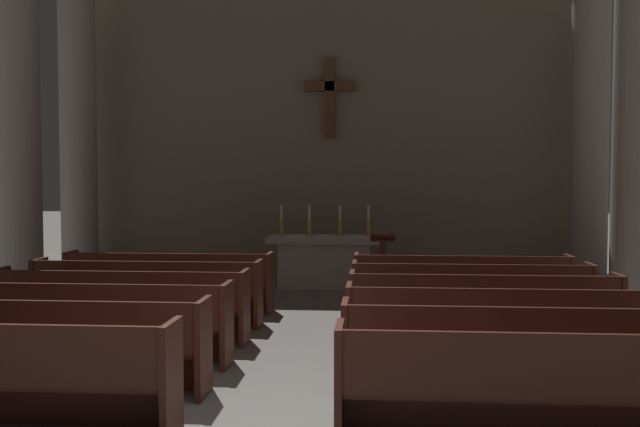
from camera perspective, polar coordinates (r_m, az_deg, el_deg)
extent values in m
cube|color=#4C2319|center=(5.96, -12.03, -13.10)|extent=(0.06, 0.50, 0.95)
cube|color=#4C2319|center=(7.54, -21.72, -10.26)|extent=(3.19, 0.40, 0.05)
cube|color=#4C2319|center=(7.29, -22.54, -8.51)|extent=(3.19, 0.05, 0.50)
cube|color=#4C2319|center=(7.75, -21.09, -11.60)|extent=(3.19, 0.04, 0.40)
cube|color=#4C2319|center=(6.96, -9.49, -10.76)|extent=(0.06, 0.50, 0.95)
cube|color=#4C2319|center=(8.49, -18.49, -8.74)|extent=(3.19, 0.40, 0.05)
cube|color=#4C2319|center=(8.24, -19.13, -7.16)|extent=(3.19, 0.05, 0.50)
cube|color=#4C2319|center=(8.70, -18.00, -9.97)|extent=(3.19, 0.04, 0.40)
cube|color=#4C2319|center=(7.98, -7.61, -9.00)|extent=(0.06, 0.50, 0.95)
cube|color=#4C2319|center=(9.48, -15.94, -7.52)|extent=(3.19, 0.40, 0.05)
cube|color=#4C2319|center=(9.22, -16.45, -6.08)|extent=(3.19, 0.05, 0.50)
cube|color=#4C2319|center=(9.68, -15.55, -8.65)|extent=(3.19, 0.04, 0.40)
cube|color=#4C2319|center=(9.02, -6.18, -7.63)|extent=(0.06, 0.50, 0.95)
cube|color=#4C2319|center=(10.12, -24.69, -6.72)|extent=(0.06, 0.50, 0.95)
cube|color=#4C2319|center=(10.47, -13.88, -6.52)|extent=(3.19, 0.40, 0.05)
cube|color=#4C2319|center=(10.22, -14.30, -5.19)|extent=(3.19, 0.05, 0.50)
cube|color=#4C2319|center=(10.68, -13.56, -7.56)|extent=(3.19, 0.04, 0.40)
cube|color=#4C2319|center=(10.06, -5.04, -6.54)|extent=(0.06, 0.50, 0.95)
cube|color=#4C2319|center=(11.06, -21.97, -5.89)|extent=(0.06, 0.50, 0.95)
cube|color=#4C2319|center=(11.49, -12.19, -5.69)|extent=(3.19, 0.40, 0.05)
cube|color=#4C2319|center=(11.24, -12.53, -4.46)|extent=(3.19, 0.05, 0.50)
cube|color=#4C2319|center=(11.69, -11.93, -6.65)|extent=(3.19, 0.04, 0.40)
cube|color=#4C2319|center=(11.11, -4.13, -5.66)|extent=(0.06, 0.50, 0.95)
cube|color=#4C2319|center=(12.02, -19.69, -5.17)|extent=(0.06, 0.50, 0.95)
cube|color=#4C2319|center=(5.92, 18.00, -13.78)|extent=(3.19, 0.40, 0.05)
cube|color=#4C2319|center=(5.64, 18.59, -11.74)|extent=(3.19, 0.05, 0.50)
cube|color=#4C2319|center=(6.15, 17.56, -15.33)|extent=(3.19, 0.04, 0.40)
cube|color=#4C2319|center=(5.73, 1.59, -13.67)|extent=(0.06, 0.50, 0.95)
cube|color=#4C2319|center=(6.93, 15.88, -11.31)|extent=(3.19, 0.40, 0.05)
cube|color=#4C2319|center=(6.65, 16.30, -9.47)|extent=(3.19, 0.05, 0.50)
cube|color=#4C2319|center=(7.16, 15.56, -12.71)|extent=(3.19, 0.04, 0.40)
cube|color=#4C2319|center=(6.77, 2.05, -11.11)|extent=(0.06, 0.50, 0.95)
cube|color=#4C2319|center=(7.96, 14.32, -9.46)|extent=(3.19, 0.40, 0.05)
cube|color=#4C2319|center=(7.69, 14.64, -7.81)|extent=(3.19, 0.05, 0.50)
cube|color=#4C2319|center=(8.18, 14.08, -10.74)|extent=(3.19, 0.04, 0.40)
cube|color=#4C2319|center=(7.82, 2.38, -9.23)|extent=(0.06, 0.50, 0.95)
cube|color=#4C2319|center=(9.00, 13.13, -8.03)|extent=(3.19, 0.40, 0.05)
cube|color=#4C2319|center=(8.73, 13.38, -6.53)|extent=(3.19, 0.05, 0.50)
cube|color=#4C2319|center=(9.22, 12.95, -9.20)|extent=(3.19, 0.04, 0.40)
cube|color=#4C2319|center=(8.87, 2.63, -7.79)|extent=(0.06, 0.50, 0.95)
cube|color=#4C2319|center=(9.35, 23.13, -7.46)|extent=(0.06, 0.50, 0.95)
cube|color=#4C2319|center=(10.05, 12.20, -6.90)|extent=(3.19, 0.40, 0.05)
cube|color=#4C2319|center=(9.78, 12.40, -5.53)|extent=(3.19, 0.05, 0.50)
cube|color=#4C2319|center=(10.26, 12.05, -7.97)|extent=(3.19, 0.04, 0.40)
cube|color=#4C2319|center=(9.93, 2.83, -6.66)|extent=(0.06, 0.50, 0.95)
cube|color=#4C2319|center=(10.36, 21.21, -6.44)|extent=(0.06, 0.50, 0.95)
cube|color=#4C2319|center=(11.10, 11.45, -5.98)|extent=(3.19, 0.40, 0.05)
cube|color=#4C2319|center=(10.84, 11.61, -4.72)|extent=(3.19, 0.05, 0.50)
cube|color=#4C2319|center=(11.31, 11.32, -6.97)|extent=(3.19, 0.04, 0.40)
cube|color=#4C2319|center=(10.99, 2.98, -5.75)|extent=(0.06, 0.50, 0.95)
cube|color=#4C2319|center=(11.38, 19.64, -5.61)|extent=(0.06, 0.50, 0.95)
cube|color=#9E998E|center=(13.29, -23.18, -6.12)|extent=(1.03, 1.03, 0.20)
cylinder|color=#9E998E|center=(13.19, -23.43, 7.13)|extent=(0.74, 0.74, 6.31)
cube|color=#9E998E|center=(12.53, 24.16, -6.67)|extent=(1.03, 1.03, 0.20)
cylinder|color=#9E998E|center=(12.42, 24.44, 7.40)|extent=(0.74, 0.74, 6.31)
cube|color=#9E998E|center=(15.48, -18.97, -4.82)|extent=(1.03, 1.03, 0.20)
cylinder|color=#9E998E|center=(15.39, -19.15, 6.54)|extent=(0.74, 0.74, 6.31)
cube|color=#9E998E|center=(14.83, 20.96, -5.18)|extent=(1.03, 1.03, 0.20)
cylinder|color=#9E998E|center=(14.73, 21.16, 6.68)|extent=(0.74, 0.74, 6.31)
cube|color=#A8A399|center=(13.66, 0.38, -4.23)|extent=(1.76, 0.72, 0.88)
cube|color=#A8A399|center=(13.61, 0.39, -2.14)|extent=(2.20, 0.90, 0.12)
cube|color=silver|center=(13.60, 0.39, -1.86)|extent=(2.09, 0.86, 0.01)
cylinder|color=#B79338|center=(13.68, -3.17, -1.77)|extent=(0.16, 0.16, 0.02)
cylinder|color=#B79338|center=(13.67, -3.17, -1.13)|extent=(0.07, 0.07, 0.33)
cylinder|color=silver|center=(13.66, -3.17, 0.12)|extent=(0.04, 0.04, 0.27)
cylinder|color=#B79338|center=(13.62, -0.87, -1.78)|extent=(0.16, 0.16, 0.02)
cylinder|color=#B79338|center=(13.61, -0.87, -1.15)|extent=(0.07, 0.07, 0.33)
cylinder|color=silver|center=(13.60, -0.88, 0.11)|extent=(0.04, 0.04, 0.27)
cylinder|color=#B79338|center=(13.58, 1.65, -1.80)|extent=(0.16, 0.16, 0.02)
cylinder|color=#B79338|center=(13.57, 1.65, -1.16)|extent=(0.07, 0.07, 0.33)
cylinder|color=silver|center=(13.55, 1.65, 0.10)|extent=(0.04, 0.04, 0.27)
cylinder|color=#B79338|center=(13.57, 3.97, -1.81)|extent=(0.16, 0.16, 0.02)
cylinder|color=#B79338|center=(13.55, 3.97, -1.17)|extent=(0.07, 0.07, 0.33)
cylinder|color=silver|center=(13.54, 3.98, 0.09)|extent=(0.04, 0.04, 0.27)
cube|color=gray|center=(15.40, 0.86, 7.98)|extent=(11.51, 0.25, 7.01)
cube|color=brown|center=(15.21, 0.81, 9.37)|extent=(0.21, 0.21, 1.71)
cube|color=brown|center=(15.24, 0.81, 10.33)|extent=(1.10, 0.21, 0.21)
cylinder|color=#4C2319|center=(12.50, 5.13, -6.83)|extent=(0.36, 0.36, 0.04)
cylinder|color=#4C2319|center=(12.42, 5.14, -4.54)|extent=(0.10, 0.10, 1.05)
cube|color=#4C2319|center=(12.37, 5.15, -1.99)|extent=(0.44, 0.31, 0.15)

